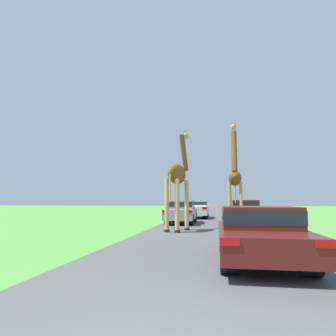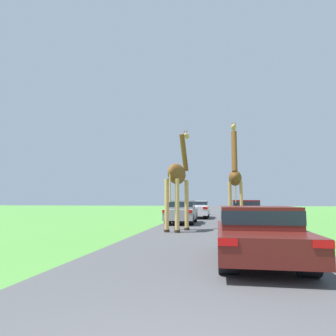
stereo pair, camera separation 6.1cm
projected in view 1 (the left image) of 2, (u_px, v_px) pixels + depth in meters
road at (215, 214)px, 31.16m from camera, size 6.41×120.00×0.00m
giraffe_near_road at (178, 180)px, 14.36m from camera, size 1.07×2.52×5.12m
giraffe_companion at (235, 178)px, 15.63m from camera, size 0.84×2.84×5.28m
car_lead_maroon at (259, 231)px, 7.11m from camera, size 1.85×4.43×1.29m
car_queue_right at (196, 209)px, 24.72m from camera, size 1.95×4.62×1.42m
car_queue_left at (195, 207)px, 30.68m from camera, size 1.72×4.42×1.40m
car_far_ahead at (245, 210)px, 20.58m from camera, size 1.90×4.30×1.46m
car_verge_right at (181, 211)px, 18.83m from camera, size 1.70×4.32×1.44m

